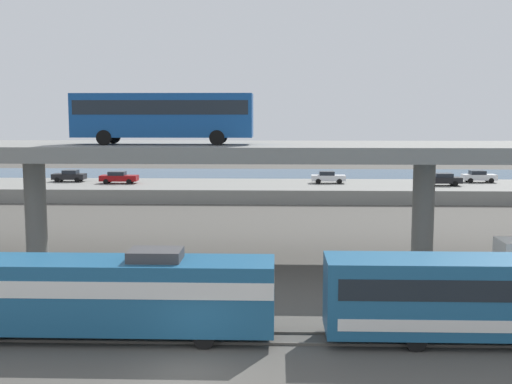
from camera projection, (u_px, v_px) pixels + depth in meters
The scene contains 13 objects.
ground_plane at pixel (189, 373), 26.09m from camera, with size 260.00×260.00×0.00m, color #4C4944.
rail_strip_near at pixel (199, 343), 29.31m from camera, with size 110.00×0.12×0.12m, color #59544C.
rail_strip_far at pixel (203, 332), 30.79m from camera, with size 110.00×0.12×0.12m, color #59544C.
train_locomotive at pixel (78, 291), 29.98m from camera, with size 17.58×3.04×4.18m.
highway_overpass at pixel (227, 155), 45.03m from camera, with size 96.00×10.52×8.25m.
transit_bus_on_overpass at pixel (163, 114), 43.54m from camera, with size 12.00×2.68×3.40m.
pier_parking_lot at pixel (249, 191), 80.56m from camera, with size 78.29×13.37×1.62m, color gray.
parked_car_0 at pixel (69, 176), 83.13m from camera, with size 4.12×1.94×1.50m.
parked_car_1 at pixel (479, 176), 82.22m from camera, with size 4.17×1.88×1.50m.
parked_car_2 at pixel (442, 179), 78.62m from camera, with size 4.69×1.94×1.50m.
parked_car_3 at pixel (119, 177), 81.02m from camera, with size 4.64×1.95×1.50m.
parked_car_4 at pixel (328, 177), 81.24m from camera, with size 4.21×1.86×1.50m.
harbor_water at pixel (256, 178), 103.47m from camera, with size 140.00×36.00×0.01m, color navy.
Camera 1 is at (3.51, -24.92, 10.36)m, focal length 45.66 mm.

